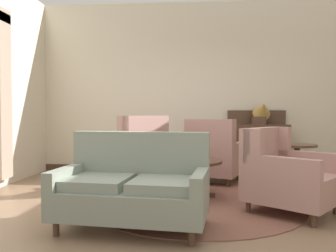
# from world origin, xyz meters

# --- Properties ---
(ground) EXTENTS (8.46, 8.46, 0.00)m
(ground) POSITION_xyz_m (0.00, 0.00, 0.00)
(ground) COLOR #896B51
(wall_back) EXTENTS (6.21, 0.08, 3.26)m
(wall_back) POSITION_xyz_m (0.00, 2.73, 1.63)
(wall_back) COLOR beige
(wall_back) RESTS_ON ground
(baseboard_back) EXTENTS (6.05, 0.03, 0.12)m
(baseboard_back) POSITION_xyz_m (0.00, 2.67, 0.06)
(baseboard_back) COLOR #4C3323
(baseboard_back) RESTS_ON ground
(area_rug) EXTENTS (2.63, 2.63, 0.01)m
(area_rug) POSITION_xyz_m (0.00, 0.30, 0.01)
(area_rug) COLOR brown
(area_rug) RESTS_ON ground
(coffee_table) EXTENTS (0.90, 0.90, 0.51)m
(coffee_table) POSITION_xyz_m (-0.11, 0.58, 0.42)
(coffee_table) COLOR #4C3323
(coffee_table) RESTS_ON ground
(porcelain_vase) EXTENTS (0.18, 0.18, 0.34)m
(porcelain_vase) POSITION_xyz_m (-0.16, 0.60, 0.65)
(porcelain_vase) COLOR brown
(porcelain_vase) RESTS_ON coffee_table
(settee) EXTENTS (1.53, 0.94, 0.94)m
(settee) POSITION_xyz_m (-0.62, -0.66, 0.39)
(settee) COLOR gray
(settee) RESTS_ON ground
(armchair_near_window) EXTENTS (1.20, 1.18, 0.96)m
(armchair_near_window) POSITION_xyz_m (1.02, 0.00, 0.42)
(armchair_near_window) COLOR tan
(armchair_near_window) RESTS_ON ground
(armchair_foreground_right) EXTENTS (1.00, 1.02, 1.04)m
(armchair_foreground_right) POSITION_xyz_m (0.28, 1.64, 0.44)
(armchair_foreground_right) COLOR tan
(armchair_foreground_right) RESTS_ON ground
(armchair_near_sideboard) EXTENTS (1.13, 1.13, 1.09)m
(armchair_near_sideboard) POSITION_xyz_m (-0.92, 1.25, 0.46)
(armchair_near_sideboard) COLOR tan
(armchair_near_sideboard) RESTS_ON ground
(side_table) EXTENTS (0.50, 0.50, 0.73)m
(side_table) POSITION_xyz_m (1.30, 0.60, 0.44)
(side_table) COLOR #4C3323
(side_table) RESTS_ON ground
(sideboard) EXTENTS (1.07, 0.43, 1.19)m
(sideboard) POSITION_xyz_m (1.12, 2.43, 0.53)
(sideboard) COLOR #4C3323
(sideboard) RESTS_ON ground
(gramophone) EXTENTS (0.34, 0.42, 0.50)m
(gramophone) POSITION_xyz_m (1.17, 2.35, 1.17)
(gramophone) COLOR #4C3323
(gramophone) RESTS_ON sideboard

